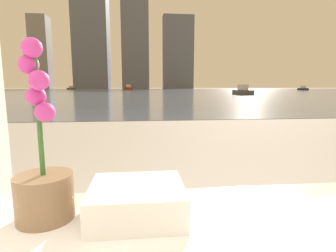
{
  "coord_description": "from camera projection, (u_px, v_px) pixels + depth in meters",
  "views": [
    {
      "loc": [
        -0.17,
        0.2,
        0.89
      ],
      "look_at": [
        0.04,
        2.16,
        0.59
      ],
      "focal_mm": 28.0,
      "sensor_mm": 36.0,
      "label": 1
    }
  ],
  "objects": [
    {
      "name": "skyline_tower_1",
      "position": [
        91.0,
        20.0,
        109.54
      ],
      "size": [
        14.0,
        13.76,
        57.34
      ],
      "color": "slate",
      "rests_on": "ground_plane"
    },
    {
      "name": "harbor_boat_3",
      "position": [
        71.0,
        88.0,
        78.68
      ],
      "size": [
        2.28,
        3.03,
        1.09
      ],
      "color": "#4C4C51",
      "rests_on": "harbor_water"
    },
    {
      "name": "potted_orchid",
      "position": [
        43.0,
        176.0,
        0.63
      ],
      "size": [
        0.14,
        0.14,
        0.43
      ],
      "color": "#8C6B4C",
      "rests_on": "bathtub"
    },
    {
      "name": "skyline_tower_2",
      "position": [
        135.0,
        27.0,
        111.86
      ],
      "size": [
        11.47,
        8.31,
        52.35
      ],
      "color": "slate",
      "rests_on": "ground_plane"
    },
    {
      "name": "skyline_tower_3",
      "position": [
        178.0,
        53.0,
        115.43
      ],
      "size": [
        13.19,
        6.11,
        31.19
      ],
      "color": "slate",
      "rests_on": "ground_plane"
    },
    {
      "name": "harbor_water",
      "position": [
        140.0,
        90.0,
        60.9
      ],
      "size": [
        180.0,
        110.0,
        0.01
      ],
      "color": "slate",
      "rests_on": "ground_plane"
    },
    {
      "name": "towel_stack",
      "position": [
        137.0,
        200.0,
        0.65
      ],
      "size": [
        0.23,
        0.2,
        0.08
      ],
      "color": "white",
      "rests_on": "bathtub"
    },
    {
      "name": "harbor_boat_4",
      "position": [
        303.0,
        89.0,
        62.81
      ],
      "size": [
        1.07,
        2.97,
        1.11
      ],
      "color": "#2D2D33",
      "rests_on": "harbor_water"
    },
    {
      "name": "harbor_boat_2",
      "position": [
        129.0,
        88.0,
        76.89
      ],
      "size": [
        2.24,
        4.21,
        1.5
      ],
      "color": "maroon",
      "rests_on": "harbor_water"
    },
    {
      "name": "skyline_tower_0",
      "position": [
        41.0,
        53.0,
        109.38
      ],
      "size": [
        7.35,
        7.57,
        29.6
      ],
      "color": "gray",
      "rests_on": "ground_plane"
    },
    {
      "name": "harbor_boat_0",
      "position": [
        243.0,
        91.0,
        28.11
      ],
      "size": [
        1.34,
        3.04,
        1.11
      ],
      "color": "#4C4C51",
      "rests_on": "harbor_water"
    }
  ]
}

